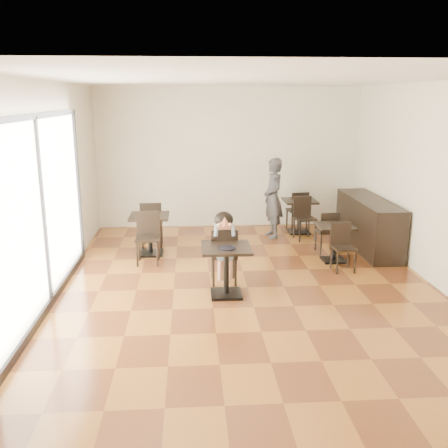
{
  "coord_description": "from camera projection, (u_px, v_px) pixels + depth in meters",
  "views": [
    {
      "loc": [
        -0.89,
        -7.42,
        2.94
      ],
      "look_at": [
        -0.36,
        0.2,
        1.0
      ],
      "focal_mm": 40.0,
      "sensor_mm": 36.0,
      "label": 1
    }
  ],
  "objects": [
    {
      "name": "service_counter",
      "position": [
        368.0,
        224.0,
        9.95
      ],
      "size": [
        0.6,
        2.4,
        1.0
      ],
      "primitive_type": "cube",
      "color": "black",
      "rests_on": "floor"
    },
    {
      "name": "pizza_slice",
      "position": [
        225.0,
        225.0,
        7.75
      ],
      "size": [
        0.27,
        0.21,
        0.06
      ],
      "primitive_type": null,
      "color": "#E5BA77",
      "rests_on": "child"
    },
    {
      "name": "wall_front",
      "position": [
        312.0,
        284.0,
        3.7
      ],
      "size": [
        6.0,
        0.01,
        3.2
      ],
      "primitive_type": "cube",
      "color": "white",
      "rests_on": "floor"
    },
    {
      "name": "chair_back_b",
      "position": [
        305.0,
        219.0,
        10.56
      ],
      "size": [
        0.46,
        0.46,
        0.9
      ],
      "primitive_type": null,
      "rotation": [
        0.0,
        0.0,
        0.16
      ],
      "color": "black",
      "rests_on": "floor"
    },
    {
      "name": "floor",
      "position": [
        248.0,
        287.0,
        7.96
      ],
      "size": [
        6.0,
        8.0,
        0.01
      ],
      "primitive_type": "cube",
      "color": "#935720",
      "rests_on": "ground"
    },
    {
      "name": "chair_left_a",
      "position": [
        152.0,
        224.0,
        10.07
      ],
      "size": [
        0.42,
        0.42,
        0.93
      ],
      "primitive_type": null,
      "rotation": [
        0.0,
        0.0,
        3.13
      ],
      "color": "black",
      "rests_on": "floor"
    },
    {
      "name": "cafe_table_mid",
      "position": [
        334.0,
        243.0,
        9.18
      ],
      "size": [
        0.7,
        0.7,
        0.68
      ],
      "primitive_type": null,
      "rotation": [
        0.0,
        0.0,
        0.08
      ],
      "color": "black",
      "rests_on": "floor"
    },
    {
      "name": "cafe_table_left",
      "position": [
        150.0,
        235.0,
        9.56
      ],
      "size": [
        0.74,
        0.74,
        0.78
      ],
      "primitive_type": null,
      "rotation": [
        0.0,
        0.0,
        -0.01
      ],
      "color": "black",
      "rests_on": "floor"
    },
    {
      "name": "wall_back",
      "position": [
        228.0,
        158.0,
        11.43
      ],
      "size": [
        6.0,
        0.01,
        3.2
      ],
      "primitive_type": "cube",
      "color": "white",
      "rests_on": "floor"
    },
    {
      "name": "chair_back_a",
      "position": [
        297.0,
        211.0,
        11.33
      ],
      "size": [
        0.46,
        0.46,
        0.9
      ],
      "primitive_type": null,
      "rotation": [
        0.0,
        0.0,
        3.3
      ],
      "color": "black",
      "rests_on": "floor"
    },
    {
      "name": "wall_right",
      "position": [
        440.0,
        186.0,
        7.76
      ],
      "size": [
        0.01,
        8.0,
        3.2
      ],
      "primitive_type": "cube",
      "color": "white",
      "rests_on": "floor"
    },
    {
      "name": "ceiling",
      "position": [
        250.0,
        79.0,
        7.17
      ],
      "size": [
        6.0,
        8.0,
        0.01
      ],
      "primitive_type": "cube",
      "color": "white",
      "rests_on": "floor"
    },
    {
      "name": "storefront_window",
      "position": [
        41.0,
        212.0,
        6.93
      ],
      "size": [
        0.04,
        4.5,
        2.6
      ],
      "primitive_type": "cube",
      "color": "white",
      "rests_on": "floor"
    },
    {
      "name": "plate",
      "position": [
        227.0,
        248.0,
        7.36
      ],
      "size": [
        0.26,
        0.26,
        0.02
      ],
      "primitive_type": "cylinder",
      "color": "black",
      "rests_on": "child_table"
    },
    {
      "name": "chair_left_b",
      "position": [
        148.0,
        239.0,
        9.01
      ],
      "size": [
        0.42,
        0.42,
        0.93
      ],
      "primitive_type": null,
      "rotation": [
        0.0,
        0.0,
        -0.01
      ],
      "color": "black",
      "rests_on": "floor"
    },
    {
      "name": "child_chair",
      "position": [
        224.0,
        255.0,
        8.07
      ],
      "size": [
        0.42,
        0.42,
        0.93
      ],
      "primitive_type": null,
      "rotation": [
        0.0,
        0.0,
        3.14
      ],
      "color": "black",
      "rests_on": "floor"
    },
    {
      "name": "child_table",
      "position": [
        226.0,
        271.0,
        7.55
      ],
      "size": [
        0.73,
        0.73,
        0.78
      ],
      "primitive_type": null,
      "color": "black",
      "rests_on": "floor"
    },
    {
      "name": "cafe_table_back",
      "position": [
        299.0,
        216.0,
        11.11
      ],
      "size": [
        0.81,
        0.81,
        0.75
      ],
      "primitive_type": null,
      "rotation": [
        0.0,
        0.0,
        0.16
      ],
      "color": "black",
      "rests_on": "floor"
    },
    {
      "name": "child",
      "position": [
        224.0,
        248.0,
        8.04
      ],
      "size": [
        0.42,
        0.59,
        1.18
      ],
      "primitive_type": null,
      "color": "gray",
      "rests_on": "child_chair"
    },
    {
      "name": "chair_mid_a",
      "position": [
        327.0,
        232.0,
        9.69
      ],
      "size": [
        0.4,
        0.4,
        0.82
      ],
      "primitive_type": null,
      "rotation": [
        0.0,
        0.0,
        3.22
      ],
      "color": "black",
      "rests_on": "floor"
    },
    {
      "name": "chair_mid_b",
      "position": [
        344.0,
        248.0,
        8.63
      ],
      "size": [
        0.4,
        0.4,
        0.82
      ],
      "primitive_type": null,
      "rotation": [
        0.0,
        0.0,
        0.08
      ],
      "color": "black",
      "rests_on": "floor"
    },
    {
      "name": "wall_left",
      "position": [
        47.0,
        191.0,
        7.37
      ],
      "size": [
        0.01,
        8.0,
        3.2
      ],
      "primitive_type": "cube",
      "color": "white",
      "rests_on": "floor"
    },
    {
      "name": "adult_patron",
      "position": [
        273.0,
        198.0,
        10.66
      ],
      "size": [
        0.5,
        0.68,
        1.71
      ],
      "primitive_type": "imported",
      "rotation": [
        0.0,
        0.0,
        -1.41
      ],
      "color": "#3D3D42",
      "rests_on": "floor"
    }
  ]
}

